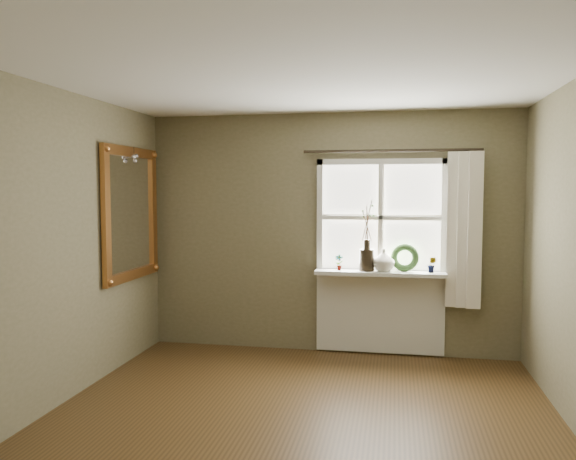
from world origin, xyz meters
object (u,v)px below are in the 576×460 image
Objects in this scene: dark_jug at (367,260)px; wreath at (405,261)px; cream_vase at (384,260)px; gilt_mirror at (131,213)px.

wreath reaches higher than dark_jug.
wreath is (0.39, 0.04, -0.00)m from dark_jug.
dark_jug is 0.78× the size of wreath.
wreath is at bearing 5.82° from dark_jug.
cream_vase is 0.22m from wreath.
wreath reaches higher than cream_vase.
dark_jug is at bearing 180.00° from cream_vase.
dark_jug is at bearing 13.65° from gilt_mirror.
wreath is 0.22× the size of gilt_mirror.
gilt_mirror is at bearing -166.35° from dark_jug.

